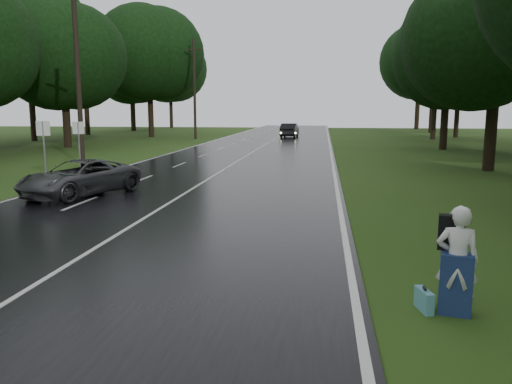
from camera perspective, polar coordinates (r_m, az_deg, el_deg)
ground at (r=10.01m, az=-24.63°, el=-10.34°), size 160.00×160.00×0.00m
road at (r=28.58m, az=-2.93°, el=2.97°), size 12.00×140.00×0.04m
lane_center at (r=28.58m, az=-2.93°, el=3.02°), size 0.12×140.00×0.01m
grey_car at (r=19.84m, az=-19.45°, el=1.55°), size 3.81×5.20×1.31m
far_car at (r=57.03m, az=3.85°, el=7.02°), size 1.92×4.87×1.58m
hitchhiker at (r=8.60m, az=21.85°, el=-7.61°), size 0.72×0.67×1.77m
suitcase at (r=8.74m, az=18.57°, el=-11.60°), size 0.25×0.51×0.35m
utility_pole_mid at (r=30.58m, az=-19.08°, el=2.85°), size 1.80×0.28×10.44m
utility_pole_far at (r=54.87m, az=-6.90°, el=6.01°), size 1.80×0.28×10.43m
road_sign_a at (r=24.62m, az=-22.72°, el=1.15°), size 0.65×0.10×2.70m
road_sign_b at (r=27.46m, az=-19.31°, el=2.15°), size 0.62×0.10×2.59m
tree_left_e at (r=45.58m, az=-20.59°, el=4.78°), size 8.16×8.16×12.75m
tree_left_f at (r=59.82m, az=-11.80°, el=6.16°), size 10.45×10.45×16.32m
tree_right_d at (r=29.31m, az=24.89°, el=2.23°), size 7.68×7.68×12.00m
tree_right_e at (r=43.09m, az=20.47°, el=4.55°), size 8.03×8.03×12.55m
tree_right_f at (r=56.92m, az=19.46°, el=5.66°), size 9.34×9.34×14.60m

